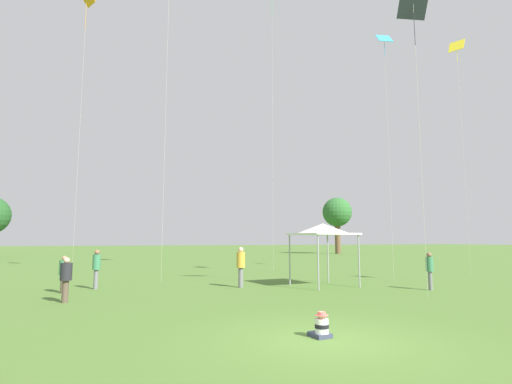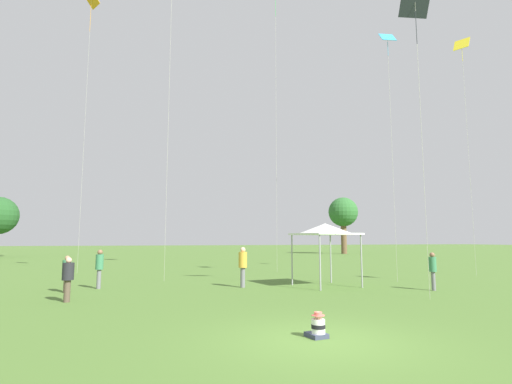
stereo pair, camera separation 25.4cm
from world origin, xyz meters
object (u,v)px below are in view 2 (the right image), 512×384
at_px(person_standing_3, 67,271).
at_px(distant_tree_1, 343,213).
at_px(kite_6, 415,9).
at_px(kite_8, 388,49).
at_px(person_standing_6, 99,265).
at_px(kite_1, 91,9).
at_px(person_standing_0, 68,276).
at_px(canopy_tent, 325,230).
at_px(seated_toddler, 318,327).
at_px(person_standing_2, 433,267).
at_px(person_standing_5, 243,263).
at_px(kite_2, 462,54).

relative_size(person_standing_3, distant_tree_1, 0.17).
distance_m(person_standing_3, kite_6, 17.98).
xyz_separation_m(kite_8, distant_tree_1, (18.14, 37.92, -6.48)).
bearing_deg(person_standing_6, kite_1, -53.34).
bearing_deg(person_standing_0, person_standing_3, -130.37).
bearing_deg(distant_tree_1, canopy_tent, -120.36).
bearing_deg(seated_toddler, person_standing_3, 114.62).
bearing_deg(distant_tree_1, person_standing_3, -132.24).
bearing_deg(kite_1, seated_toddler, -143.37).
bearing_deg(seated_toddler, kite_8, 37.51).
height_order(person_standing_2, distant_tree_1, distant_tree_1).
bearing_deg(person_standing_3, kite_1, -152.55).
bearing_deg(person_standing_0, person_standing_2, 126.26).
xyz_separation_m(kite_1, kite_8, (16.88, -10.88, -5.80)).
relative_size(canopy_tent, kite_1, 0.15).
height_order(person_standing_0, kite_8, kite_8).
relative_size(person_standing_2, person_standing_6, 0.94).
bearing_deg(person_standing_5, kite_2, -157.57).
height_order(person_standing_0, person_standing_6, person_standing_6).
bearing_deg(kite_6, distant_tree_1, -59.50).
xyz_separation_m(kite_2, distant_tree_1, (11.22, 36.26, -7.95)).
relative_size(person_standing_2, canopy_tent, 0.55).
distance_m(person_standing_0, kite_2, 26.50).
xyz_separation_m(person_standing_6, kite_1, (-2.08, 9.51, 17.63)).
relative_size(seated_toddler, person_standing_5, 0.31).
bearing_deg(canopy_tent, person_standing_0, -171.30).
bearing_deg(kite_6, seated_toddler, 88.30).
relative_size(person_standing_3, person_standing_6, 0.88).
height_order(person_standing_5, distant_tree_1, distant_tree_1).
height_order(canopy_tent, kite_6, kite_6).
bearing_deg(seated_toddler, person_standing_5, 76.05).
xyz_separation_m(person_standing_2, distant_tree_1, (18.91, 41.48, 5.41)).
bearing_deg(canopy_tent, kite_1, 136.64).
xyz_separation_m(person_standing_0, person_standing_2, (14.78, -1.10, 0.07)).
height_order(seated_toddler, person_standing_5, person_standing_5).
xyz_separation_m(seated_toddler, person_standing_5, (0.85, 9.72, 0.87)).
distance_m(person_standing_0, kite_1, 22.25).
relative_size(person_standing_2, kite_1, 0.08).
bearing_deg(distant_tree_1, person_standing_0, -129.83).
bearing_deg(canopy_tent, kite_2, 12.06).
height_order(person_standing_0, canopy_tent, canopy_tent).
bearing_deg(kite_6, kite_8, -59.83).
height_order(person_standing_2, kite_6, kite_6).
bearing_deg(seated_toddler, kite_2, 26.27).
relative_size(canopy_tent, kite_6, 0.24).
bearing_deg(kite_6, person_standing_6, 25.84).
bearing_deg(kite_6, person_standing_3, 31.76).
relative_size(kite_2, distant_tree_1, 1.74).
distance_m(person_standing_2, person_standing_6, 14.87).
xyz_separation_m(person_standing_2, person_standing_3, (-15.23, 3.89, -0.09)).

